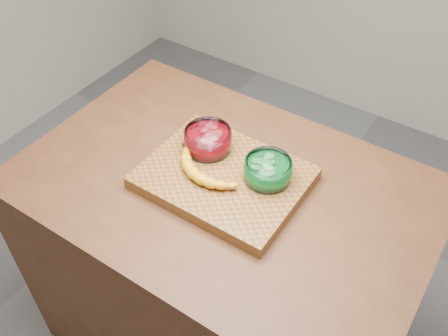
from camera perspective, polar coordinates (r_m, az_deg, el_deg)
The scene contains 6 objects.
ground at distance 2.19m, azimuth 0.00°, elevation -18.35°, with size 3.50×3.50×0.00m, color #5A5B5F.
counter at distance 1.80m, azimuth 0.00°, elevation -11.73°, with size 1.20×0.80×0.90m, color #4D2B17.
cutting_board at distance 1.43m, azimuth 0.00°, elevation -1.15°, with size 0.45×0.35×0.04m, color brown.
bowl_red at distance 1.48m, azimuth -1.84°, elevation 3.23°, with size 0.14×0.14×0.07m.
bowl_green at distance 1.39m, azimuth 5.04°, elevation -0.25°, with size 0.13×0.13×0.06m.
banana at distance 1.41m, azimuth -1.91°, elevation 0.08°, with size 0.25×0.15×0.04m, color gold, non-canonical shape.
Camera 1 is at (0.56, -0.84, 1.94)m, focal length 40.00 mm.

